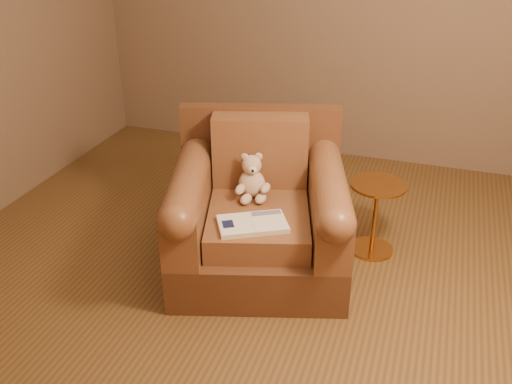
% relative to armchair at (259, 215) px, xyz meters
% --- Properties ---
extents(floor, '(4.00, 4.00, 0.00)m').
position_rel_armchair_xyz_m(floor, '(-0.04, -0.12, -0.35)').
color(floor, brown).
rests_on(floor, ground).
extents(armchair, '(1.25, 1.22, 0.92)m').
position_rel_armchair_xyz_m(armchair, '(0.00, 0.00, 0.00)').
color(armchair, '#54311C').
rests_on(armchair, floor).
extents(teddy_bear, '(0.21, 0.24, 0.28)m').
position_rel_armchair_xyz_m(teddy_bear, '(-0.07, 0.07, 0.19)').
color(teddy_bear, '#CCAA8E').
rests_on(teddy_bear, armchair).
extents(guidebook, '(0.44, 0.39, 0.03)m').
position_rel_armchair_xyz_m(guidebook, '(0.05, -0.27, 0.10)').
color(guidebook, beige).
rests_on(guidebook, armchair).
extents(side_table, '(0.35, 0.35, 0.49)m').
position_rel_armchair_xyz_m(side_table, '(0.66, 0.37, -0.09)').
color(side_table, '#BB7C33').
rests_on(side_table, floor).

